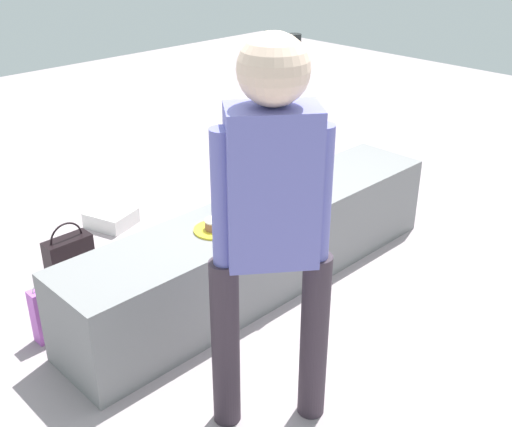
{
  "coord_description": "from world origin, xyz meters",
  "views": [
    {
      "loc": [
        -2.23,
        -2.23,
        2.02
      ],
      "look_at": [
        -0.44,
        -0.39,
        0.75
      ],
      "focal_mm": 43.61,
      "sensor_mm": 36.0,
      "label": 1
    }
  ],
  "objects_px": {
    "water_bottle_far_side": "(67,292)",
    "handbag_black_leather": "(69,252)",
    "party_cup_red": "(193,227)",
    "child_seated": "(247,180)",
    "cake_box_white": "(111,218)",
    "cake_plate": "(215,227)",
    "adult_standing": "(272,212)",
    "water_bottle_near_gift": "(212,248)",
    "gift_bag": "(53,310)"
  },
  "relations": [
    {
      "from": "child_seated",
      "to": "handbag_black_leather",
      "type": "bearing_deg",
      "value": 120.62
    },
    {
      "from": "child_seated",
      "to": "water_bottle_far_side",
      "type": "xyz_separation_m",
      "value": [
        -0.8,
        0.63,
        -0.63
      ]
    },
    {
      "from": "child_seated",
      "to": "water_bottle_far_side",
      "type": "height_order",
      "value": "child_seated"
    },
    {
      "from": "adult_standing",
      "to": "cake_box_white",
      "type": "bearing_deg",
      "value": 76.16
    },
    {
      "from": "adult_standing",
      "to": "water_bottle_near_gift",
      "type": "xyz_separation_m",
      "value": [
        0.69,
        1.19,
        -0.9
      ]
    },
    {
      "from": "gift_bag",
      "to": "handbag_black_leather",
      "type": "bearing_deg",
      "value": 54.98
    },
    {
      "from": "water_bottle_near_gift",
      "to": "cake_box_white",
      "type": "bearing_deg",
      "value": 101.56
    },
    {
      "from": "party_cup_red",
      "to": "adult_standing",
      "type": "bearing_deg",
      "value": -118.21
    },
    {
      "from": "cake_box_white",
      "to": "cake_plate",
      "type": "bearing_deg",
      "value": -96.7
    },
    {
      "from": "adult_standing",
      "to": "party_cup_red",
      "type": "bearing_deg",
      "value": 61.79
    },
    {
      "from": "gift_bag",
      "to": "water_bottle_near_gift",
      "type": "distance_m",
      "value": 1.08
    },
    {
      "from": "cake_plate",
      "to": "party_cup_red",
      "type": "xyz_separation_m",
      "value": [
        0.48,
        0.8,
        -0.47
      ]
    },
    {
      "from": "water_bottle_near_gift",
      "to": "child_seated",
      "type": "bearing_deg",
      "value": -102.37
    },
    {
      "from": "child_seated",
      "to": "cake_box_white",
      "type": "distance_m",
      "value": 1.47
    },
    {
      "from": "cake_plate",
      "to": "party_cup_red",
      "type": "distance_m",
      "value": 1.05
    },
    {
      "from": "adult_standing",
      "to": "handbag_black_leather",
      "type": "relative_size",
      "value": 5.39
    },
    {
      "from": "gift_bag",
      "to": "water_bottle_near_gift",
      "type": "bearing_deg",
      "value": 0.16
    },
    {
      "from": "adult_standing",
      "to": "water_bottle_far_side",
      "type": "bearing_deg",
      "value": 98.48
    },
    {
      "from": "cake_plate",
      "to": "party_cup_red",
      "type": "height_order",
      "value": "cake_plate"
    },
    {
      "from": "gift_bag",
      "to": "water_bottle_far_side",
      "type": "height_order",
      "value": "gift_bag"
    },
    {
      "from": "cake_plate",
      "to": "gift_bag",
      "type": "bearing_deg",
      "value": 150.2
    },
    {
      "from": "water_bottle_near_gift",
      "to": "gift_bag",
      "type": "bearing_deg",
      "value": -179.84
    },
    {
      "from": "cake_box_white",
      "to": "water_bottle_far_side",
      "type": "bearing_deg",
      "value": -136.77
    },
    {
      "from": "handbag_black_leather",
      "to": "water_bottle_near_gift",
      "type": "bearing_deg",
      "value": -39.69
    },
    {
      "from": "child_seated",
      "to": "cake_plate",
      "type": "relative_size",
      "value": 2.16
    },
    {
      "from": "water_bottle_near_gift",
      "to": "cake_box_white",
      "type": "height_order",
      "value": "water_bottle_near_gift"
    },
    {
      "from": "water_bottle_far_side",
      "to": "gift_bag",
      "type": "bearing_deg",
      "value": -131.03
    },
    {
      "from": "party_cup_red",
      "to": "handbag_black_leather",
      "type": "relative_size",
      "value": 0.33
    },
    {
      "from": "gift_bag",
      "to": "party_cup_red",
      "type": "height_order",
      "value": "gift_bag"
    },
    {
      "from": "party_cup_red",
      "to": "handbag_black_leather",
      "type": "distance_m",
      "value": 0.85
    },
    {
      "from": "gift_bag",
      "to": "party_cup_red",
      "type": "bearing_deg",
      "value": 17.08
    },
    {
      "from": "gift_bag",
      "to": "party_cup_red",
      "type": "relative_size",
      "value": 3.38
    },
    {
      "from": "gift_bag",
      "to": "handbag_black_leather",
      "type": "height_order",
      "value": "gift_bag"
    },
    {
      "from": "water_bottle_near_gift",
      "to": "water_bottle_far_side",
      "type": "distance_m",
      "value": 0.92
    },
    {
      "from": "adult_standing",
      "to": "cake_plate",
      "type": "distance_m",
      "value": 0.96
    },
    {
      "from": "child_seated",
      "to": "party_cup_red",
      "type": "bearing_deg",
      "value": 73.22
    },
    {
      "from": "cake_box_white",
      "to": "handbag_black_leather",
      "type": "xyz_separation_m",
      "value": [
        -0.5,
        -0.32,
        0.05
      ]
    },
    {
      "from": "child_seated",
      "to": "cake_box_white",
      "type": "bearing_deg",
      "value": 93.78
    },
    {
      "from": "cake_plate",
      "to": "water_bottle_near_gift",
      "type": "relative_size",
      "value": 1.05
    },
    {
      "from": "adult_standing",
      "to": "water_bottle_far_side",
      "type": "height_order",
      "value": "adult_standing"
    },
    {
      "from": "water_bottle_far_side",
      "to": "party_cup_red",
      "type": "relative_size",
      "value": 1.81
    },
    {
      "from": "gift_bag",
      "to": "cake_box_white",
      "type": "distance_m",
      "value": 1.26
    },
    {
      "from": "water_bottle_far_side",
      "to": "handbag_black_leather",
      "type": "height_order",
      "value": "handbag_black_leather"
    },
    {
      "from": "adult_standing",
      "to": "cake_box_white",
      "type": "xyz_separation_m",
      "value": [
        0.51,
        2.07,
        -0.94
      ]
    },
    {
      "from": "cake_box_white",
      "to": "gift_bag",
      "type": "bearing_deg",
      "value": -135.51
    },
    {
      "from": "child_seated",
      "to": "party_cup_red",
      "type": "height_order",
      "value": "child_seated"
    },
    {
      "from": "adult_standing",
      "to": "water_bottle_far_side",
      "type": "relative_size",
      "value": 9.02
    },
    {
      "from": "child_seated",
      "to": "cake_box_white",
      "type": "relative_size",
      "value": 1.63
    },
    {
      "from": "water_bottle_far_side",
      "to": "handbag_black_leather",
      "type": "relative_size",
      "value": 0.6
    },
    {
      "from": "cake_box_white",
      "to": "handbag_black_leather",
      "type": "relative_size",
      "value": 0.96
    }
  ]
}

